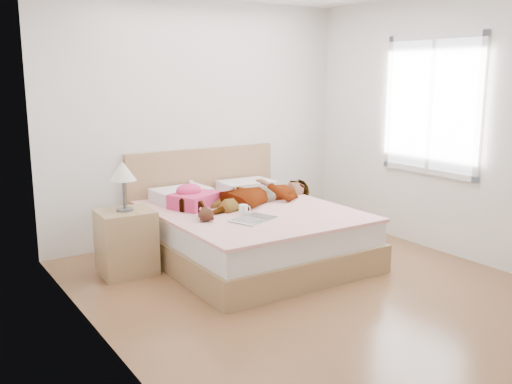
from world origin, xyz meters
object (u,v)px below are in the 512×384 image
Objects in this scene: towel at (193,198)px; coffee_mug at (244,210)px; phone at (193,183)px; woman at (254,192)px; bed at (246,230)px; plush_toy at (206,214)px; magazine at (254,219)px; nightstand at (126,237)px.

towel is 4.39× the size of coffee_mug.
towel is at bearing -126.73° from phone.
woman is 0.79× the size of bed.
plush_toy is (-0.77, -0.40, -0.05)m from woman.
woman is at bearing 57.66° from magazine.
woman is at bearing -1.09° from nightstand.
phone is at bearing -139.17° from woman.
bed is at bearing -61.62° from woman.
nightstand is at bearing 171.11° from bed.
phone is at bearing 71.24° from plush_toy.
bed is at bearing -8.89° from nightstand.
nightstand reaches higher than woman.
bed is at bearing -34.28° from towel.
magazine is at bearing -32.81° from nightstand.
bed is 16.53× the size of coffee_mug.
plush_toy is 0.22× the size of nightstand.
coffee_mug is at bearing -91.20° from phone.
bed is at bearing 22.89° from plush_toy.
nightstand is (-1.01, 0.42, -0.21)m from coffee_mug.
woman is 0.87m from plush_toy.
phone is 1.03m from magazine.
coffee_mug is at bearing 85.21° from magazine.
woman is at bearing -49.17° from phone.
towel is at bearing 145.72° from bed.
nightstand reaches higher than towel.
coffee_mug is at bearing -53.55° from woman.
woman is 2.96× the size of towel.
nightstand reaches higher than magazine.
woman is 7.10× the size of plush_toy.
phone is 0.20× the size of magazine.
woman reaches higher than plush_toy.
bed is 1.20m from nightstand.
phone is at bearing 118.51° from bed.
phone is (-0.50, 0.40, 0.08)m from woman.
magazine is at bearing -28.71° from plush_toy.
plush_toy is (-0.38, 0.21, 0.05)m from magazine.
bed reaches higher than plush_toy.
magazine is 0.22m from coffee_mug.
towel is 0.56m from plush_toy.
towel is at bearing -112.75° from woman.
woman is 1.41m from nightstand.
towel is 0.79m from magazine.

